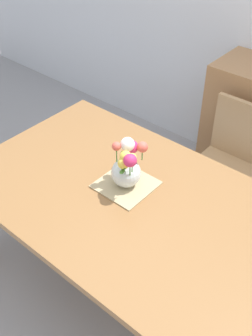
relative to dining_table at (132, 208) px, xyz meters
The scene contains 5 objects.
ground_plane 0.66m from the dining_table, ahead, with size 12.00×12.00×0.00m, color #939399.
dining_table is the anchor object (origin of this frame).
chair_far 0.92m from the dining_table, 82.71° to the left, with size 0.42×0.42×0.90m.
placemat 0.13m from the dining_table, 148.78° to the left, with size 0.29×0.29×0.01m, color tan.
flower_vase 0.23m from the dining_table, 146.40° to the left, with size 0.19×0.23×0.28m.
Camera 1 is at (0.98, -1.20, 2.20)m, focal length 43.49 mm.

